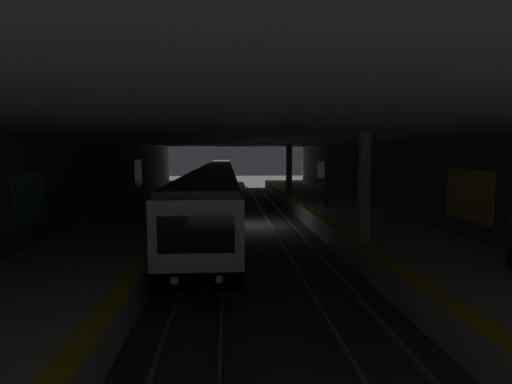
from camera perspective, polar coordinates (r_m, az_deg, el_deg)
ground_plane at (r=27.25m, az=-1.23°, el=-4.66°), size 120.00×120.00×0.00m
track_left at (r=27.42m, az=3.38°, el=-4.44°), size 60.00×1.53×0.16m
track_right at (r=27.22m, az=-5.88°, el=-4.53°), size 60.00×1.53×0.16m
platform_left at (r=28.24m, az=12.18°, el=-3.35°), size 60.00×5.30×1.06m
platform_right at (r=27.63m, az=-14.95°, el=-3.60°), size 60.00×5.30×1.06m
wall_left at (r=28.96m, az=17.78°, el=1.26°), size 60.00×0.56×5.60m
wall_right at (r=28.08m, az=-20.89°, el=1.04°), size 60.00×0.56×5.60m
ceiling_slab at (r=26.85m, az=-1.26°, el=7.62°), size 60.00×19.40×0.40m
pillar_near at (r=17.57m, az=14.73°, el=0.54°), size 0.56×0.56×4.55m
pillar_far at (r=37.72m, az=4.60°, el=3.20°), size 0.56×0.56×4.55m
metro_train at (r=40.19m, az=-5.30°, el=1.48°), size 56.56×2.83×3.49m
bench_left_near at (r=25.61m, az=18.60°, el=-2.03°), size 1.70×0.47×0.86m
bench_left_mid at (r=35.05m, az=12.29°, el=0.06°), size 1.70×0.47×0.86m
bench_right_near at (r=27.83m, az=-19.07°, el=-1.47°), size 1.70×0.47×0.86m
bench_right_mid at (r=32.11m, az=-17.03°, el=-0.53°), size 1.70×0.47×0.86m
person_walking_mid at (r=27.98m, az=9.66°, el=-0.32°), size 0.60×0.24×1.75m
backpack_on_floor at (r=35.52m, az=9.12°, el=-0.34°), size 0.30×0.20×0.40m
trash_bin at (r=20.37m, az=-22.65°, el=-4.30°), size 0.44×0.44×0.85m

